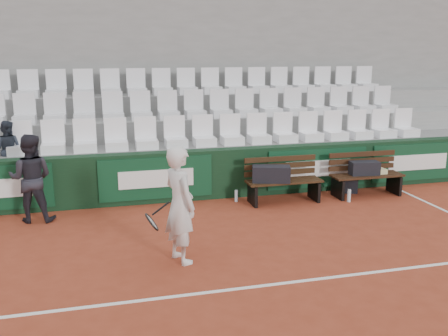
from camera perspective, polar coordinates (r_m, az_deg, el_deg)
The scene contains 21 objects.
ground at distance 6.44m, azimuth -1.57°, elevation -14.03°, with size 80.00×80.00×0.00m, color #983922.
court_baseline at distance 6.44m, azimuth -1.57°, elevation -14.00°, with size 18.00×0.06×0.01m, color white.
back_barrier at distance 9.97m, azimuth -6.33°, elevation -0.97°, with size 18.00×0.34×1.00m.
grandstand_tier_front at distance 10.57m, azimuth -7.19°, elevation -0.16°, with size 18.00×0.95×1.00m, color gray.
grandstand_tier_mid at distance 11.44m, azimuth -7.84°, elevation 2.02°, with size 18.00×0.95×1.45m, color #999997.
grandstand_tier_back at distance 12.33m, azimuth -8.40°, elevation 3.89°, with size 18.00×0.95×1.90m, color gray.
grandstand_rear_wall at distance 12.81m, azimuth -8.90°, elevation 9.86°, with size 18.00×0.30×4.40m, color gray.
seat_row_front at distance 10.23m, azimuth -7.20°, elevation 4.05°, with size 11.90×0.44×0.63m, color white.
seat_row_mid at distance 11.11m, azimuth -7.90°, elevation 7.11°, with size 11.90×0.44×0.63m, color silver.
seat_row_back at distance 12.01m, azimuth -8.51°, elevation 9.72°, with size 11.90×0.44×0.63m, color silver.
bench_left at distance 9.95m, azimuth 6.85°, elevation -2.64°, with size 1.50×0.56×0.45m, color #362010.
bench_right at distance 10.74m, azimuth 15.96°, elevation -1.88°, with size 1.50×0.56×0.45m, color #351D10.
sports_bag_left at distance 9.72m, azimuth 5.41°, elevation -0.68°, with size 0.73×0.31×0.31m, color black.
sports_bag_right at distance 10.63m, azimuth 15.75°, elevation -0.01°, with size 0.59×0.27×0.27m, color black.
towel at distance 10.81m, azimuth 17.04°, elevation -0.34°, with size 0.36×0.26×0.10m, color #D2C788.
sports_bag_ground at distance 10.92m, azimuth 13.71°, elevation -1.92°, with size 0.48×0.29×0.29m, color black.
water_bottle_near at distance 9.95m, azimuth 1.41°, elevation -3.21°, with size 0.07×0.07×0.24m, color silver.
water_bottle_far at distance 10.24m, azimuth 14.10°, elevation -3.08°, with size 0.07×0.07×0.25m, color silver.
tennis_player at distance 7.04m, azimuth -5.09°, elevation -4.21°, with size 0.79×0.72×1.68m.
ball_kid at distance 9.30m, azimuth -21.20°, elevation -1.10°, with size 0.76×0.59×1.56m, color black.
spectator_c at distance 10.31m, azimuth -23.71°, elevation 4.42°, with size 0.54×0.42×1.10m, color #212731.
Camera 1 is at (-1.25, -5.57, 2.97)m, focal length 40.00 mm.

